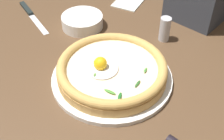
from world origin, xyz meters
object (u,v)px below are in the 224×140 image
object	(u,v)px
pizza	(112,69)
side_bowl	(82,21)
table_knife	(30,13)
folded_napkin	(130,0)
pepper_shaker	(165,29)

from	to	relation	value
pizza	side_bowl	size ratio (longest dim) A/B	2.13
pizza	side_bowl	bearing A→B (deg)	51.81
table_knife	folded_napkin	xyz separation A→B (m)	(0.26, -0.25, 0.00)
table_knife	folded_napkin	bearing A→B (deg)	-44.21
pizza	pepper_shaker	distance (m)	0.23
side_bowl	table_knife	bearing A→B (deg)	98.28
table_knife	pepper_shaker	distance (m)	0.46
table_knife	folded_napkin	world-z (taller)	table_knife
pizza	pepper_shaker	world-z (taller)	same
folded_napkin	pepper_shaker	distance (m)	0.26
folded_napkin	side_bowl	bearing A→B (deg)	167.57
pepper_shaker	folded_napkin	bearing A→B (deg)	51.38
pizza	folded_napkin	xyz separation A→B (m)	(0.39, 0.16, -0.03)
folded_napkin	pepper_shaker	xyz separation A→B (m)	(-0.16, -0.20, 0.03)
side_bowl	pepper_shaker	xyz separation A→B (m)	(0.07, -0.25, 0.02)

